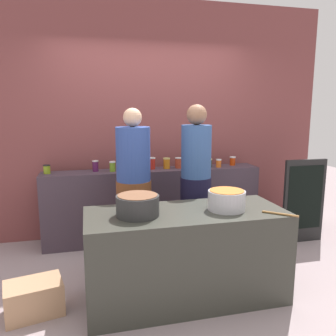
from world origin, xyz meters
TOP-DOWN VIEW (x-y plane):
  - ground at (0.00, 0.00)m, footprint 12.00×12.00m
  - storefront_wall at (0.00, 1.45)m, footprint 4.80×0.12m
  - display_shelf at (0.00, 1.10)m, footprint 2.70×0.36m
  - prep_table at (0.00, -0.30)m, footprint 1.70×0.70m
  - preserve_jar_0 at (-1.26, 1.13)m, footprint 0.08×0.08m
  - preserve_jar_1 at (-0.71, 1.13)m, footprint 0.07×0.07m
  - preserve_jar_2 at (-0.51, 1.09)m, footprint 0.07×0.07m
  - preserve_jar_3 at (-0.02, 1.13)m, footprint 0.09×0.09m
  - preserve_jar_4 at (0.17, 1.11)m, footprint 0.09×0.09m
  - preserve_jar_5 at (0.33, 1.12)m, footprint 0.09×0.09m
  - preserve_jar_6 at (0.57, 1.10)m, footprint 0.09×0.09m
  - preserve_jar_7 at (0.73, 1.12)m, footprint 0.09×0.09m
  - preserve_jar_8 at (0.84, 1.06)m, footprint 0.07×0.07m
  - preserve_jar_9 at (1.08, 1.15)m, footprint 0.08×0.08m
  - cooking_pot_left at (-0.42, -0.32)m, footprint 0.35×0.35m
  - cooking_pot_center at (0.35, -0.34)m, footprint 0.32×0.32m
  - wooden_spoon at (0.72, -0.58)m, footprint 0.23×0.20m
  - cook_with_tongs at (-0.34, 0.48)m, footprint 0.37×0.37m
  - cook_in_cap at (0.34, 0.46)m, footprint 0.34×0.34m
  - bread_crate at (-1.27, -0.25)m, footprint 0.50×0.40m
  - chalkboard_sign at (1.78, 0.56)m, footprint 0.55×0.05m

SIDE VIEW (x-z plane):
  - ground at x=0.00m, z-range 0.00..0.00m
  - bread_crate at x=-1.27m, z-range 0.00..0.27m
  - prep_table at x=0.00m, z-range 0.00..0.79m
  - display_shelf at x=0.00m, z-range 0.00..0.90m
  - chalkboard_sign at x=1.78m, z-range 0.01..1.05m
  - cook_with_tongs at x=-0.34m, z-range -0.08..1.58m
  - cook_in_cap at x=0.34m, z-range -0.07..1.62m
  - wooden_spoon at x=0.72m, z-range 0.79..0.81m
  - cooking_pot_center at x=0.35m, z-range 0.79..0.96m
  - cooking_pot_left at x=-0.42m, z-range 0.79..0.96m
  - preserve_jar_0 at x=-1.26m, z-range 0.90..1.01m
  - preserve_jar_8 at x=0.84m, z-range 0.90..1.01m
  - preserve_jar_7 at x=0.73m, z-range 0.90..1.01m
  - preserve_jar_9 at x=1.08m, z-range 0.90..1.02m
  - preserve_jar_2 at x=-0.51m, z-range 0.90..1.02m
  - preserve_jar_1 at x=-0.71m, z-range 0.90..1.03m
  - preserve_jar_5 at x=0.33m, z-range 0.90..1.04m
  - preserve_jar_4 at x=0.17m, z-range 0.90..1.04m
  - preserve_jar_6 at x=0.57m, z-range 0.90..1.04m
  - preserve_jar_3 at x=-0.02m, z-range 0.90..1.05m
  - storefront_wall at x=0.00m, z-range 0.00..3.00m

